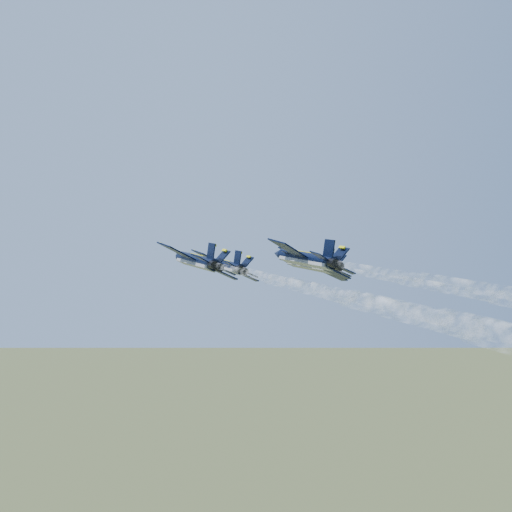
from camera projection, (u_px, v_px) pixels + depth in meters
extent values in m
cylinder|color=black|center=(224.00, 265.00, 102.58)|extent=(6.07, 12.52, 2.12)
cone|color=black|center=(205.00, 267.00, 109.15)|extent=(2.80, 3.01, 2.12)
ellipsoid|color=black|center=(217.00, 263.00, 105.52)|extent=(1.83, 2.52, 1.08)
cube|color=gray|center=(223.00, 269.00, 102.43)|extent=(5.04, 11.09, 0.96)
cube|color=black|center=(209.00, 257.00, 100.57)|extent=(5.87, 5.46, 2.37)
cube|color=yellow|center=(205.00, 257.00, 102.00)|extent=(4.14, 3.23, 2.34)
cube|color=black|center=(242.00, 274.00, 103.21)|extent=(5.12, 3.11, 2.37)
cube|color=yellow|center=(238.00, 274.00, 104.64)|extent=(4.94, 0.42, 2.34)
cube|color=black|center=(230.00, 258.00, 96.51)|extent=(2.72, 2.65, 1.11)
cube|color=black|center=(252.00, 269.00, 98.14)|extent=(2.37, 1.63, 1.11)
cube|color=black|center=(238.00, 254.00, 97.89)|extent=(1.05, 2.09, 2.46)
cube|color=black|center=(247.00, 258.00, 98.55)|extent=(2.33, 2.53, 1.93)
cylinder|color=black|center=(241.00, 263.00, 96.55)|extent=(1.66, 1.52, 1.37)
cylinder|color=black|center=(245.00, 265.00, 96.90)|extent=(1.66, 1.52, 1.37)
cylinder|color=black|center=(197.00, 261.00, 86.88)|extent=(6.07, 12.52, 2.12)
cone|color=black|center=(177.00, 263.00, 93.46)|extent=(2.80, 3.01, 2.12)
ellipsoid|color=black|center=(189.00, 258.00, 89.82)|extent=(1.83, 2.52, 1.08)
cube|color=gray|center=(195.00, 265.00, 86.73)|extent=(5.04, 11.09, 0.96)
cube|color=black|center=(178.00, 251.00, 84.87)|extent=(5.87, 5.46, 2.37)
cube|color=yellow|center=(174.00, 251.00, 86.31)|extent=(4.14, 3.23, 2.34)
cube|color=black|center=(219.00, 271.00, 87.51)|extent=(5.12, 3.11, 2.37)
cube|color=yellow|center=(214.00, 271.00, 88.94)|extent=(4.94, 0.42, 2.34)
cube|color=black|center=(202.00, 252.00, 80.81)|extent=(2.72, 2.65, 1.11)
cube|color=black|center=(228.00, 265.00, 82.44)|extent=(2.37, 1.63, 1.11)
cube|color=black|center=(212.00, 247.00, 82.19)|extent=(1.05, 2.09, 2.46)
cube|color=black|center=(222.00, 252.00, 82.85)|extent=(2.33, 2.53, 1.93)
cylinder|color=black|center=(214.00, 258.00, 80.85)|extent=(1.66, 1.52, 1.37)
cylinder|color=black|center=(220.00, 261.00, 81.20)|extent=(1.66, 1.52, 1.37)
cylinder|color=black|center=(310.00, 264.00, 96.45)|extent=(6.07, 12.52, 2.12)
cone|color=black|center=(285.00, 265.00, 103.03)|extent=(2.80, 3.01, 2.12)
ellipsoid|color=black|center=(300.00, 261.00, 99.40)|extent=(1.83, 2.52, 1.08)
cube|color=gray|center=(309.00, 267.00, 96.30)|extent=(5.04, 11.09, 0.96)
cube|color=black|center=(296.00, 255.00, 94.45)|extent=(5.87, 5.46, 2.37)
cube|color=yellow|center=(291.00, 255.00, 95.88)|extent=(4.14, 3.23, 2.34)
cube|color=black|center=(329.00, 273.00, 97.08)|extent=(5.12, 3.11, 2.37)
cube|color=yellow|center=(323.00, 273.00, 98.52)|extent=(4.94, 0.42, 2.34)
cube|color=black|center=(323.00, 256.00, 90.39)|extent=(2.72, 2.65, 1.11)
cube|color=black|center=(344.00, 268.00, 92.01)|extent=(2.37, 1.63, 1.11)
cube|color=black|center=(330.00, 252.00, 91.77)|extent=(1.05, 2.09, 2.46)
cube|color=black|center=(338.00, 256.00, 92.43)|extent=(2.33, 2.53, 1.93)
cylinder|color=black|center=(334.00, 261.00, 90.42)|extent=(1.66, 1.52, 1.37)
cylinder|color=black|center=(338.00, 264.00, 90.77)|extent=(1.66, 1.52, 1.37)
cylinder|color=black|center=(307.00, 259.00, 81.13)|extent=(6.07, 12.52, 2.12)
cone|color=black|center=(277.00, 261.00, 87.71)|extent=(2.80, 3.01, 2.12)
ellipsoid|color=black|center=(295.00, 256.00, 84.08)|extent=(1.83, 2.52, 1.08)
cube|color=gray|center=(305.00, 263.00, 80.99)|extent=(5.04, 11.09, 0.96)
cube|color=black|center=(290.00, 248.00, 79.13)|extent=(5.87, 5.46, 2.37)
cube|color=yellow|center=(283.00, 248.00, 80.56)|extent=(4.14, 3.23, 2.34)
cube|color=black|center=(329.00, 270.00, 81.77)|extent=(5.12, 3.11, 2.37)
cube|color=yellow|center=(322.00, 269.00, 83.20)|extent=(4.94, 0.42, 2.34)
cube|color=black|center=(321.00, 249.00, 75.07)|extent=(2.72, 2.65, 1.11)
cube|color=black|center=(346.00, 264.00, 76.70)|extent=(2.37, 1.63, 1.11)
cube|color=black|center=(329.00, 244.00, 76.45)|extent=(1.05, 2.09, 2.46)
cube|color=black|center=(339.00, 250.00, 77.11)|extent=(2.33, 2.53, 1.93)
cylinder|color=black|center=(334.00, 255.00, 75.10)|extent=(1.66, 1.52, 1.37)
cylinder|color=black|center=(340.00, 258.00, 75.45)|extent=(1.66, 1.52, 1.37)
cylinder|color=white|center=(267.00, 262.00, 90.20)|extent=(6.04, 14.85, 1.12)
cylinder|color=white|center=(326.00, 257.00, 77.49)|extent=(6.44, 14.98, 1.54)
cylinder|color=white|center=(407.00, 251.00, 64.79)|extent=(6.91, 15.15, 2.04)
cylinder|color=white|center=(244.00, 256.00, 74.50)|extent=(6.04, 14.85, 1.12)
cylinder|color=white|center=(313.00, 249.00, 61.79)|extent=(6.44, 14.98, 1.54)
cylinder|color=white|center=(417.00, 238.00, 49.09)|extent=(6.91, 15.15, 2.04)
cylinder|color=white|center=(369.00, 260.00, 84.07)|extent=(6.04, 14.85, 1.12)
cylinder|color=white|center=(451.00, 254.00, 71.37)|extent=(6.44, 14.98, 1.54)
cylinder|color=white|center=(378.00, 253.00, 68.75)|extent=(6.04, 14.85, 1.12)
cylinder|color=white|center=(483.00, 245.00, 56.05)|extent=(6.44, 14.98, 1.54)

